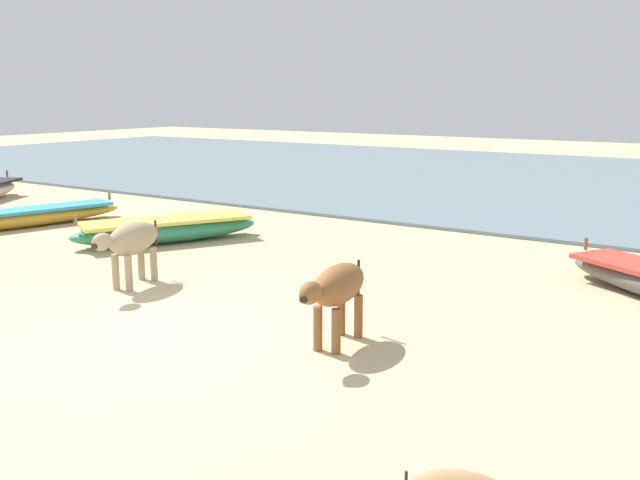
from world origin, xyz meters
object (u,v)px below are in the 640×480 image
at_px(fishing_boat_3, 17,218).
at_px(cow_second_adult_brown, 337,288).
at_px(fishing_boat_1, 167,229).
at_px(cow_adult_dun, 131,241).

xyz_separation_m(fishing_boat_3, cow_second_adult_brown, (9.94, -2.39, 0.48)).
distance_m(fishing_boat_1, cow_adult_dun, 3.35).
bearing_deg(fishing_boat_1, cow_second_adult_brown, 91.58).
height_order(fishing_boat_3, cow_second_adult_brown, cow_second_adult_brown).
bearing_deg(cow_adult_dun, cow_second_adult_brown, 71.82).
relative_size(fishing_boat_1, cow_second_adult_brown, 2.51).
xyz_separation_m(fishing_boat_1, cow_adult_dun, (1.98, -2.66, 0.46)).
height_order(fishing_boat_3, cow_adult_dun, cow_adult_dun).
bearing_deg(fishing_boat_3, fishing_boat_1, -64.50).
bearing_deg(fishing_boat_3, cow_second_adult_brown, -88.74).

